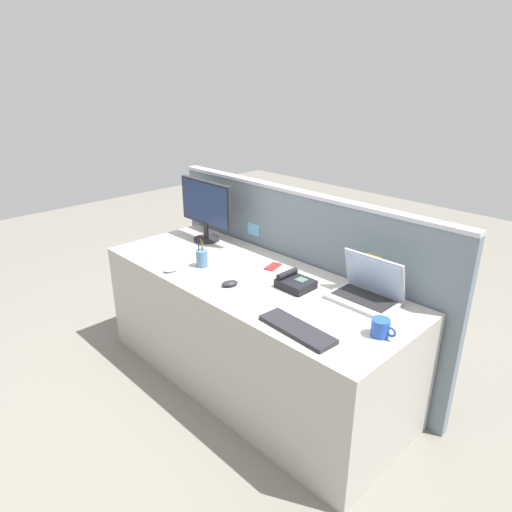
{
  "coord_description": "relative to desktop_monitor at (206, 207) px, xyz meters",
  "views": [
    {
      "loc": [
        1.84,
        -1.74,
        1.92
      ],
      "look_at": [
        0.0,
        0.05,
        0.88
      ],
      "focal_mm": 31.97,
      "sensor_mm": 36.0,
      "label": 1
    }
  ],
  "objects": [
    {
      "name": "desktop_monitor",
      "position": [
        0.0,
        0.0,
        0.0
      ],
      "size": [
        0.54,
        0.19,
        0.45
      ],
      "color": "#232328",
      "rests_on": "desk"
    },
    {
      "name": "cell_phone_white_slab",
      "position": [
        -0.01,
        -0.45,
        -0.25
      ],
      "size": [
        0.12,
        0.17,
        0.01
      ],
      "primitive_type": "cube",
      "rotation": [
        0.0,
        0.0,
        0.38
      ],
      "color": "silver",
      "rests_on": "desk"
    },
    {
      "name": "cell_phone_red_case",
      "position": [
        0.7,
        -0.02,
        -0.25
      ],
      "size": [
        0.09,
        0.14,
        0.01
      ],
      "primitive_type": "cube",
      "rotation": [
        0.0,
        0.0,
        0.25
      ],
      "color": "#B22323",
      "rests_on": "desk"
    },
    {
      "name": "keyboard_main",
      "position": [
        1.31,
        -0.5,
        -0.25
      ],
      "size": [
        0.42,
        0.16,
        0.02
      ],
      "primitive_type": "cube",
      "rotation": [
        0.0,
        0.0,
        -0.06
      ],
      "color": "#232328",
      "rests_on": "desk"
    },
    {
      "name": "computer_mouse_left_hand",
      "position": [
        0.71,
        -0.4,
        -0.24
      ],
      "size": [
        0.09,
        0.11,
        0.03
      ],
      "primitive_type": "ellipsoid",
      "rotation": [
        0.0,
        0.0,
        -0.35
      ],
      "color": "#232328",
      "rests_on": "desk"
    },
    {
      "name": "coffee_mug",
      "position": [
        1.62,
        -0.25,
        -0.21
      ],
      "size": [
        0.13,
        0.09,
        0.09
      ],
      "color": "blue",
      "rests_on": "desk"
    },
    {
      "name": "desk",
      "position": [
        0.7,
        -0.22,
        -0.64
      ],
      "size": [
        2.09,
        0.8,
        0.76
      ],
      "primitive_type": "cube",
      "color": "#ADA89E",
      "rests_on": "ground_plane"
    },
    {
      "name": "desk_phone",
      "position": [
        0.99,
        -0.14,
        -0.23
      ],
      "size": [
        0.19,
        0.17,
        0.09
      ],
      "color": "black",
      "rests_on": "desk"
    },
    {
      "name": "computer_mouse_right_hand",
      "position": [
        0.29,
        -0.53,
        -0.24
      ],
      "size": [
        0.07,
        0.1,
        0.03
      ],
      "primitive_type": "ellipsoid",
      "rotation": [
        0.0,
        0.0,
        -0.06
      ],
      "color": "silver",
      "rests_on": "desk"
    },
    {
      "name": "ground_plane",
      "position": [
        0.7,
        -0.22,
        -1.02
      ],
      "size": [
        10.0,
        10.0,
        0.0
      ],
      "primitive_type": "plane",
      "color": "slate"
    },
    {
      "name": "laptop",
      "position": [
        1.36,
        0.03,
        -0.19
      ],
      "size": [
        0.36,
        0.25,
        0.25
      ],
      "color": "#B2B5BC",
      "rests_on": "desk"
    },
    {
      "name": "pen_cup",
      "position": [
        0.37,
        -0.34,
        -0.2
      ],
      "size": [
        0.07,
        0.07,
        0.19
      ],
      "color": "#4C7093",
      "rests_on": "desk"
    },
    {
      "name": "cubicle_divider",
      "position": [
        0.7,
        0.22,
        -0.4
      ],
      "size": [
        2.28,
        0.07,
        1.22
      ],
      "color": "slate",
      "rests_on": "ground_plane"
    }
  ]
}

